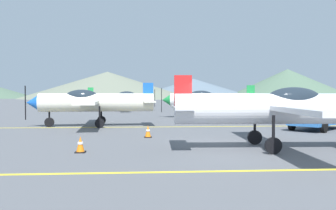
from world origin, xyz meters
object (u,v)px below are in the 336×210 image
traffic_cone_side (80,145)px  car_sedan (318,115)px  airplane_mid (92,102)px  traffic_cone_front (148,131)px  airplane_near (277,108)px  airplane_back (121,98)px  airplane_far (208,100)px

traffic_cone_side → car_sedan: bearing=29.8°
airplane_mid → traffic_cone_front: 6.98m
airplane_near → traffic_cone_front: bearing=142.0°
airplane_near → airplane_back: (-7.71, 29.41, 0.00)m
airplane_back → car_sedan: size_ratio=2.11×
car_sedan → traffic_cone_front: car_sedan is taller
airplane_mid → traffic_cone_front: bearing=-59.5°
airplane_far → airplane_back: (-8.24, 12.38, 0.00)m
airplane_far → car_sedan: (4.58, -10.22, -0.73)m
airplane_mid → traffic_cone_side: size_ratio=15.85×
airplane_mid → airplane_near: bearing=-49.3°
airplane_far → traffic_cone_side: airplane_far is taller
airplane_far → airplane_back: 14.87m
airplane_mid → traffic_cone_front: airplane_mid is taller
airplane_back → airplane_mid: bearing=-91.8°
airplane_mid → traffic_cone_side: (1.02, -10.03, -1.29)m
airplane_far → traffic_cone_side: size_ratio=15.86×
traffic_cone_side → airplane_back: bearing=90.7°
airplane_back → traffic_cone_front: bearing=-83.6°
car_sedan → airplane_near: bearing=-126.9°
airplane_far → traffic_cone_front: airplane_far is taller
airplane_mid → car_sedan: (13.45, -2.90, -0.73)m
airplane_near → traffic_cone_side: size_ratio=15.81×
car_sedan → traffic_cone_side: 14.34m
airplane_mid → airplane_back: size_ratio=1.00×
airplane_mid → traffic_cone_front: size_ratio=15.85×
airplane_near → airplane_back: same height
car_sedan → traffic_cone_side: size_ratio=7.51×
traffic_cone_side → airplane_mid: bearing=95.8°
airplane_near → airplane_mid: size_ratio=1.00×
airplane_far → traffic_cone_side: 19.09m
traffic_cone_front → airplane_near: bearing=-38.0°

